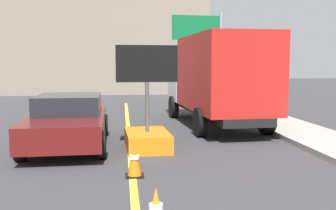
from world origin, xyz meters
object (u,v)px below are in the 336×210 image
at_px(arrow_board_trailer, 147,130).
at_px(pickup_car, 69,121).
at_px(traffic_cone_mid_lane, 156,210).
at_px(traffic_cone_far_lane, 134,160).
at_px(box_truck, 217,78).
at_px(highway_guide_sign, 207,42).

height_order(arrow_board_trailer, pickup_car, arrow_board_trailer).
height_order(pickup_car, traffic_cone_mid_lane, pickup_car).
xyz_separation_m(pickup_car, traffic_cone_mid_lane, (1.88, -5.69, -0.40)).
bearing_deg(pickup_car, traffic_cone_mid_lane, -71.71).
bearing_deg(traffic_cone_far_lane, box_truck, 62.37).
xyz_separation_m(box_truck, traffic_cone_mid_lane, (-2.89, -8.50, -1.44)).
height_order(highway_guide_sign, traffic_cone_mid_lane, highway_guide_sign).
bearing_deg(traffic_cone_mid_lane, traffic_cone_far_lane, 94.47).
height_order(box_truck, traffic_cone_mid_lane, box_truck).
relative_size(box_truck, pickup_car, 1.47).
bearing_deg(box_truck, arrow_board_trailer, -128.38).
bearing_deg(pickup_car, box_truck, 30.52).
distance_m(arrow_board_trailer, traffic_cone_mid_lane, 5.12).
relative_size(box_truck, traffic_cone_mid_lane, 11.32).
height_order(box_truck, traffic_cone_far_lane, box_truck).
bearing_deg(highway_guide_sign, traffic_cone_mid_lane, -104.62).
distance_m(highway_guide_sign, traffic_cone_mid_lane, 16.65).
bearing_deg(traffic_cone_mid_lane, arrow_board_trailer, 87.64).
height_order(pickup_car, highway_guide_sign, highway_guide_sign).
distance_m(arrow_board_trailer, box_truck, 4.49).
distance_m(highway_guide_sign, traffic_cone_far_lane, 14.26).
height_order(arrow_board_trailer, traffic_cone_far_lane, arrow_board_trailer).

